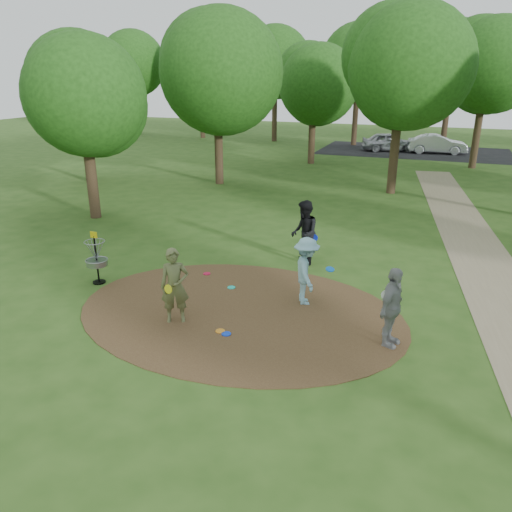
% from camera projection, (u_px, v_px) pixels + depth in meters
% --- Properties ---
extents(ground, '(100.00, 100.00, 0.00)m').
position_uv_depth(ground, '(239.00, 312.00, 12.61)').
color(ground, '#2D5119').
rests_on(ground, ground).
extents(dirt_clearing, '(8.40, 8.40, 0.02)m').
position_uv_depth(dirt_clearing, '(239.00, 312.00, 12.61)').
color(dirt_clearing, '#47301C').
rests_on(dirt_clearing, ground).
extents(parking_lot, '(14.00, 8.00, 0.01)m').
position_uv_depth(parking_lot, '(414.00, 151.00, 38.25)').
color(parking_lot, black).
rests_on(parking_lot, ground).
extents(player_observer_with_disc, '(0.81, 0.72, 1.87)m').
position_uv_depth(player_observer_with_disc, '(175.00, 286.00, 11.83)').
color(player_observer_with_disc, '#5F653A').
rests_on(player_observer_with_disc, ground).
extents(player_throwing_with_disc, '(1.32, 1.33, 1.79)m').
position_uv_depth(player_throwing_with_disc, '(306.00, 271.00, 12.81)').
color(player_throwing_with_disc, '#84B9C5').
rests_on(player_throwing_with_disc, ground).
extents(player_walking_with_disc, '(1.08, 1.21, 2.05)m').
position_uv_depth(player_walking_with_disc, '(304.00, 233.00, 15.42)').
color(player_walking_with_disc, black).
rests_on(player_walking_with_disc, ground).
extents(player_waiting_with_disc, '(0.70, 1.15, 1.83)m').
position_uv_depth(player_waiting_with_disc, '(392.00, 308.00, 10.78)').
color(player_waiting_with_disc, gray).
rests_on(player_waiting_with_disc, ground).
extents(disc_ground_cyan, '(0.22, 0.22, 0.02)m').
position_uv_depth(disc_ground_cyan, '(231.00, 287.00, 13.99)').
color(disc_ground_cyan, '#19CEB6').
rests_on(disc_ground_cyan, dirt_clearing).
extents(disc_ground_blue, '(0.22, 0.22, 0.02)m').
position_uv_depth(disc_ground_blue, '(226.00, 334.00, 11.50)').
color(disc_ground_blue, '#0D3BEB').
rests_on(disc_ground_blue, dirt_clearing).
extents(disc_ground_red, '(0.22, 0.22, 0.02)m').
position_uv_depth(disc_ground_red, '(207.00, 274.00, 14.94)').
color(disc_ground_red, '#CF1440').
rests_on(disc_ground_red, dirt_clearing).
extents(car_left, '(4.43, 2.78, 1.40)m').
position_uv_depth(car_left, '(389.00, 142.00, 38.14)').
color(car_left, '#979A9E').
rests_on(car_left, ground).
extents(car_right, '(4.36, 1.95, 1.39)m').
position_uv_depth(car_right, '(437.00, 144.00, 37.03)').
color(car_right, '#ADB1B5').
rests_on(car_right, ground).
extents(disc_ground_orange, '(0.22, 0.22, 0.02)m').
position_uv_depth(disc_ground_orange, '(220.00, 331.00, 11.63)').
color(disc_ground_orange, orange).
rests_on(disc_ground_orange, dirt_clearing).
extents(disc_golf_basket, '(0.63, 0.63, 1.54)m').
position_uv_depth(disc_golf_basket, '(96.00, 254.00, 14.07)').
color(disc_golf_basket, black).
rests_on(disc_golf_basket, ground).
extents(tree_ring, '(37.67, 44.99, 8.66)m').
position_uv_depth(tree_ring, '(376.00, 87.00, 19.45)').
color(tree_ring, '#332316').
rests_on(tree_ring, ground).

